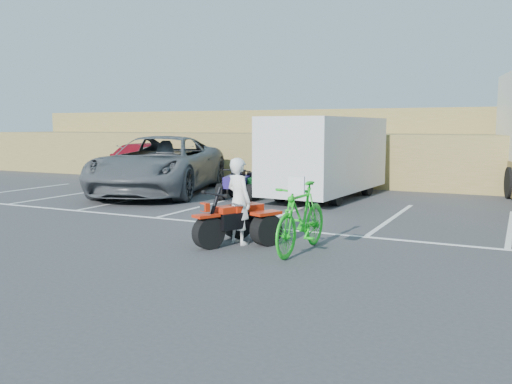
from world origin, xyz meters
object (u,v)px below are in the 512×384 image
at_px(quad_atv_blue, 239,199).
at_px(green_dirt_bike, 301,218).
at_px(red_trike_atv, 233,245).
at_px(red_car, 140,161).
at_px(cargo_trailer, 326,155).
at_px(rider, 239,201).
at_px(grey_pickup, 160,165).
at_px(quad_atv_green, 256,198).

bearing_deg(quad_atv_blue, green_dirt_bike, -68.46).
xyz_separation_m(red_trike_atv, red_car, (-9.25, 8.88, 0.87)).
xyz_separation_m(green_dirt_bike, cargo_trailer, (-2.07, 7.38, 0.75)).
bearing_deg(cargo_trailer, green_dirt_bike, -70.38).
height_order(red_car, cargo_trailer, cargo_trailer).
height_order(red_trike_atv, red_car, red_car).
bearing_deg(red_trike_atv, quad_atv_blue, 141.85).
bearing_deg(rider, red_car, -18.43).
relative_size(grey_pickup, quad_atv_green, 4.92).
xyz_separation_m(cargo_trailer, quad_atv_green, (-2.02, -0.95, -1.40)).
height_order(red_trike_atv, rider, rider).
xyz_separation_m(green_dirt_bike, red_car, (-10.69, 8.88, 0.23)).
xyz_separation_m(grey_pickup, quad_atv_blue, (3.12, -0.09, -0.99)).
relative_size(red_trike_atv, green_dirt_bike, 0.77).
relative_size(red_trike_atv, rider, 0.97).
bearing_deg(grey_pickup, red_car, 120.41).
distance_m(grey_pickup, quad_atv_green, 3.70).
height_order(red_trike_atv, grey_pickup, grey_pickup).
xyz_separation_m(rider, green_dirt_bike, (1.37, -0.14, -0.21)).
xyz_separation_m(rider, red_car, (-9.32, 8.75, 0.02)).
relative_size(cargo_trailer, quad_atv_green, 3.93).
bearing_deg(green_dirt_bike, red_trike_atv, -178.04).
relative_size(red_trike_atv, cargo_trailer, 0.29).
bearing_deg(rider, red_trike_atv, 90.00).
bearing_deg(quad_atv_green, cargo_trailer, 47.67).
bearing_deg(rider, cargo_trailer, -59.72).
bearing_deg(grey_pickup, quad_atv_blue, -19.22).
relative_size(red_trike_atv, grey_pickup, 0.23).
bearing_deg(red_car, green_dirt_bike, -41.11).
bearing_deg(rider, quad_atv_green, -41.85).
xyz_separation_m(red_trike_atv, quad_atv_blue, (-3.09, 6.05, 0.00)).
distance_m(red_trike_atv, red_car, 12.86).
relative_size(rider, quad_atv_blue, 1.11).
bearing_deg(grey_pickup, green_dirt_bike, -56.27).
xyz_separation_m(red_trike_atv, rider, (0.06, 0.14, 0.85)).
distance_m(red_trike_atv, quad_atv_green, 6.96).
bearing_deg(quad_atv_blue, cargo_trailer, 13.31).
bearing_deg(cargo_trailer, quad_atv_green, -150.83).
bearing_deg(green_dirt_bike, grey_pickup, 143.19).
relative_size(rider, grey_pickup, 0.24).
xyz_separation_m(rider, cargo_trailer, (-0.70, 7.25, 0.55)).
distance_m(grey_pickup, red_car, 4.09).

